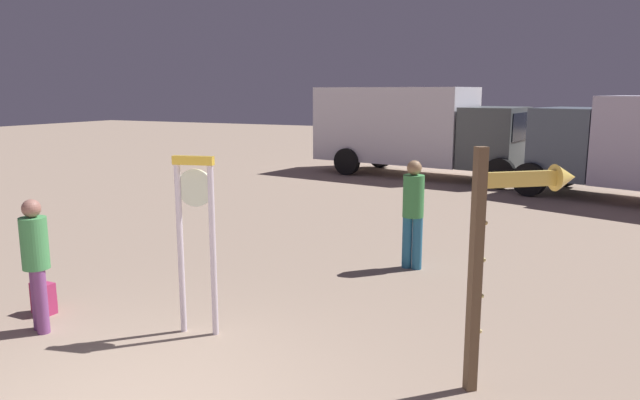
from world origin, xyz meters
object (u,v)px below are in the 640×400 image
object	(u,v)px
standing_clock	(196,225)
backpack	(44,298)
person_distant	(413,209)
box_truck_far	(412,127)
arrow_sign	(511,229)
person_near_clock	(36,259)

from	to	relation	value
standing_clock	backpack	world-z (taller)	standing_clock
person_distant	box_truck_far	world-z (taller)	box_truck_far
arrow_sign	person_near_clock	distance (m)	5.26
person_near_clock	person_distant	xyz separation A→B (m)	(3.20, 4.33, 0.09)
backpack	person_distant	bearing A→B (deg)	47.01
standing_clock	box_truck_far	xyz separation A→B (m)	(-1.69, 13.86, 0.30)
person_distant	person_near_clock	bearing A→B (deg)	-126.45
standing_clock	person_distant	xyz separation A→B (m)	(1.49, 3.56, -0.33)
person_near_clock	arrow_sign	bearing A→B (deg)	11.11
backpack	standing_clock	bearing A→B (deg)	9.49
backpack	person_near_clock	bearing A→B (deg)	-42.52
arrow_sign	person_distant	world-z (taller)	arrow_sign
person_near_clock	backpack	distance (m)	0.92
box_truck_far	standing_clock	bearing A→B (deg)	-83.06
arrow_sign	person_near_clock	bearing A→B (deg)	-168.89
person_distant	backpack	bearing A→B (deg)	-132.99
arrow_sign	person_near_clock	world-z (taller)	arrow_sign
arrow_sign	backpack	world-z (taller)	arrow_sign
person_near_clock	box_truck_far	bearing A→B (deg)	89.89
arrow_sign	backpack	distance (m)	5.76
standing_clock	box_truck_far	bearing A→B (deg)	96.94
standing_clock	person_distant	bearing A→B (deg)	67.30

